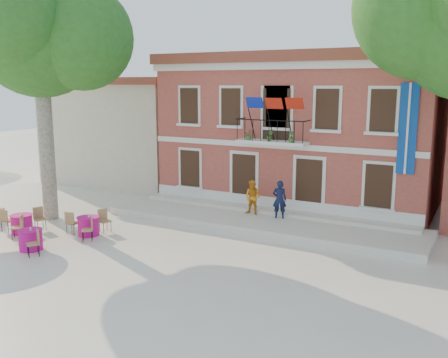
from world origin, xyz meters
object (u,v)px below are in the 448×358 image
cafe_table_0 (22,223)px  cafe_table_1 (31,239)px  pedestrian_orange (253,197)px  cafe_table_3 (88,225)px  plane_tree_west (39,33)px  pedestrian_navy (280,199)px

cafe_table_0 → cafe_table_1: (2.06, -1.31, -0.01)m
pedestrian_orange → cafe_table_3: (-4.90, -5.17, -0.64)m
cafe_table_3 → plane_tree_west: bearing=161.4°
pedestrian_navy → pedestrian_orange: bearing=-21.3°
pedestrian_orange → cafe_table_0: 9.81m
cafe_table_1 → cafe_table_3: (0.59, 2.37, 0.01)m
plane_tree_west → cafe_table_3: (3.34, -1.12, -7.76)m
pedestrian_orange → cafe_table_0: size_ratio=0.83×
pedestrian_navy → cafe_table_3: pedestrian_navy is taller
plane_tree_west → pedestrian_orange: (8.25, 4.05, -7.12)m
plane_tree_west → cafe_table_1: plane_tree_west is taller
pedestrian_navy → plane_tree_west: bearing=2.2°
plane_tree_west → cafe_table_1: (2.75, -3.49, -7.77)m
pedestrian_orange → cafe_table_3: 7.15m
pedestrian_navy → cafe_table_1: 10.16m
cafe_table_3 → cafe_table_1: bearing=-104.1°
cafe_table_0 → cafe_table_1: same height
pedestrian_orange → cafe_table_3: size_ratio=0.84×
pedestrian_orange → cafe_table_0: (-7.56, -6.23, -0.64)m
cafe_table_1 → cafe_table_0: bearing=147.5°
plane_tree_west → cafe_table_3: plane_tree_west is taller
pedestrian_orange → cafe_table_3: pedestrian_orange is taller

